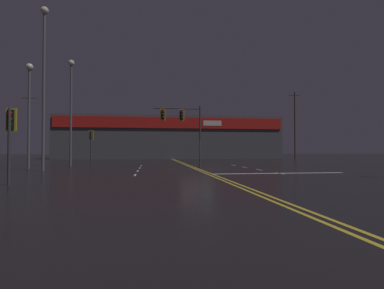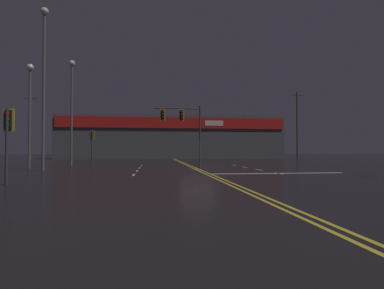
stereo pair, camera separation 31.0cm
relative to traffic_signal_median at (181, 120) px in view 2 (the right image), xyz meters
name	(u,v)px [view 2 (the right image)]	position (x,y,z in m)	size (l,w,h in m)	color
ground_plane	(196,169)	(1.07, -1.79, -4.03)	(200.00, 200.00, 0.00)	black
road_markings	(209,170)	(1.90, -2.76, -4.03)	(13.53, 60.00, 0.01)	gold
traffic_signal_median	(181,120)	(0.00, 0.00, 0.00)	(4.07, 0.36, 5.31)	#38383D
traffic_signal_corner_southwest	(8,129)	(-8.53, -11.63, -1.62)	(0.42, 0.36, 3.29)	#38383D
traffic_signal_corner_northwest	(92,139)	(-8.87, 7.67, -1.38)	(0.42, 0.36, 3.61)	#38383D
streetlight_near_right	(30,101)	(-12.36, 0.39, 1.50)	(0.56, 0.56, 8.56)	#59595E
streetlight_median_approach	(72,99)	(-9.98, 3.83, 2.29)	(0.56, 0.56, 9.99)	#59595E
streetlight_far_left	(44,69)	(-10.19, -2.76, 3.30)	(0.56, 0.56, 11.86)	#59595E
building_backdrop	(172,138)	(1.07, 30.69, -0.25)	(39.81, 10.23, 7.54)	#4C4C51
utility_pole_row	(180,125)	(2.27, 26.63, 1.93)	(48.42, 0.26, 12.27)	#4C3828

